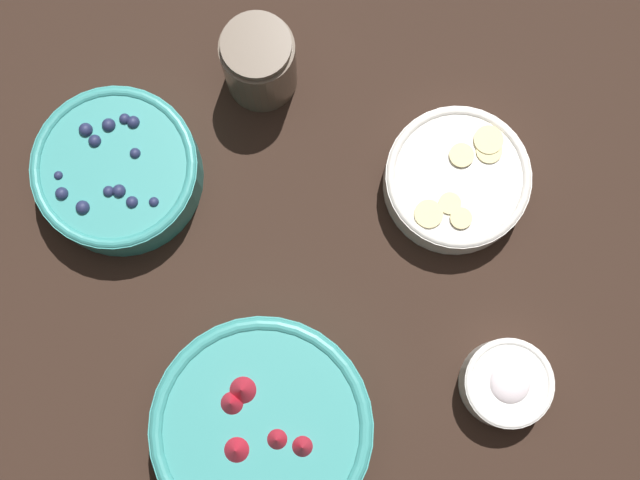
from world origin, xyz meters
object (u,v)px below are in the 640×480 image
at_px(bowl_cream, 507,383).
at_px(bowl_strawberries, 262,428).
at_px(bowl_blueberries, 117,171).
at_px(jar_chocolate, 259,64).
at_px(bowl_bananas, 457,180).

bearing_deg(bowl_cream, bowl_strawberries, 86.34).
height_order(bowl_strawberries, bowl_blueberries, bowl_strawberries).
bearing_deg(jar_chocolate, bowl_bananas, -133.99).
bearing_deg(bowl_bananas, bowl_cream, 178.26).
height_order(bowl_bananas, bowl_cream, bowl_cream).
relative_size(bowl_strawberries, bowl_bananas, 1.43).
bearing_deg(bowl_strawberries, bowl_blueberries, 16.69).
distance_m(bowl_bananas, jar_chocolate, 0.26).
relative_size(bowl_bananas, bowl_cream, 1.69).
relative_size(bowl_blueberries, jar_chocolate, 1.72).
xyz_separation_m(bowl_blueberries, bowl_cream, (-0.33, -0.36, -0.01)).
distance_m(bowl_strawberries, bowl_blueberries, 0.33).
height_order(bowl_blueberries, bowl_cream, bowl_blueberries).
bearing_deg(jar_chocolate, bowl_cream, -156.53).
xyz_separation_m(bowl_strawberries, bowl_cream, (-0.02, -0.27, -0.02)).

